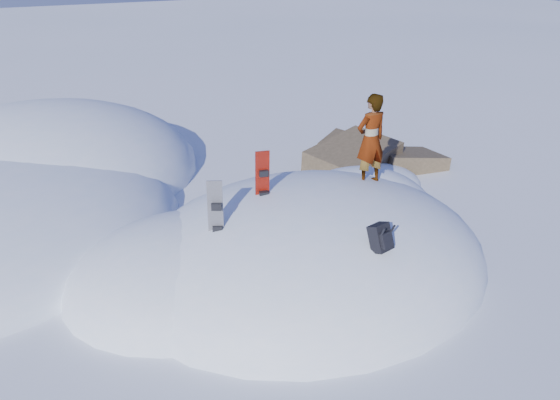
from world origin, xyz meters
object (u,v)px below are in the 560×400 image
snowboard_red (263,186)px  backpack (381,238)px  snowboard_dark (216,220)px  person (371,140)px

snowboard_red → backpack: 2.45m
backpack → snowboard_dark: bearing=127.9°
backpack → person: size_ratio=0.29×
person → snowboard_red: bearing=-6.2°
snowboard_red → backpack: snowboard_red is taller
snowboard_red → person: 2.31m
snowboard_dark → person: (3.37, 0.26, 0.74)m
snowboard_red → person: size_ratio=0.77×
person → backpack: bearing=55.8°
snowboard_red → person: bearing=9.4°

